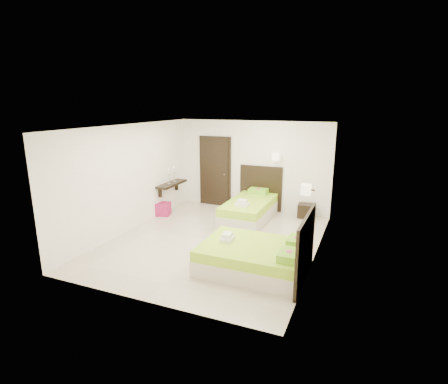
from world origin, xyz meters
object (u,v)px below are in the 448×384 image
at_px(bed_single, 250,208).
at_px(bed_double, 258,257).
at_px(nightstand, 306,211).
at_px(ottoman, 163,209).

distance_m(bed_single, bed_double, 3.03).
xyz_separation_m(bed_double, nightstand, (0.28, 3.56, -0.10)).
bearing_deg(nightstand, bed_single, -155.71).
bearing_deg(bed_double, nightstand, 85.58).
distance_m(bed_single, ottoman, 2.46).
relative_size(bed_double, nightstand, 4.54).
xyz_separation_m(nightstand, ottoman, (-3.75, -1.36, -0.01)).
bearing_deg(nightstand, ottoman, -164.25).
bearing_deg(ottoman, bed_double, -32.46).
bearing_deg(ottoman, bed_single, 14.50).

